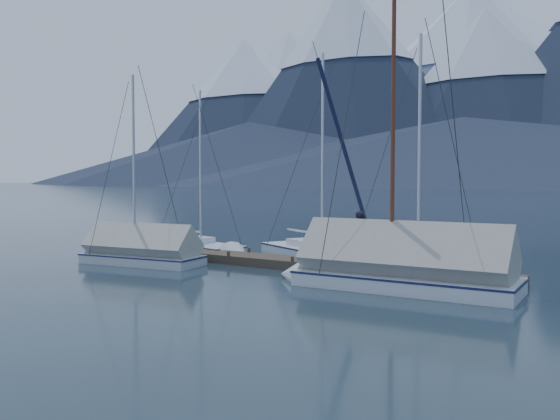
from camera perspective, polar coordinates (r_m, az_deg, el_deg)
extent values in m
plane|color=black|center=(21.60, -2.89, -6.07)|extent=(1000.00, 1000.00, 0.00)
cone|color=#475675|center=(518.91, 0.91, 9.82)|extent=(308.00, 308.00, 130.00)
cone|color=silver|center=(524.82, 0.91, 13.96)|extent=(133.24, 133.24, 54.60)
cone|color=#475675|center=(478.80, 18.00, 11.45)|extent=(352.00, 352.00, 150.00)
cone|color=silver|center=(487.33, 18.09, 16.58)|extent=(152.28, 152.28, 63.00)
cone|color=#192133|center=(395.81, -3.43, 9.39)|extent=(209.00, 209.00, 95.00)
cone|color=silver|center=(399.91, -3.44, 13.39)|extent=(90.41, 90.41, 39.90)
cone|color=#192133|center=(342.87, 6.12, 12.06)|extent=(190.00, 190.00, 115.00)
cone|color=silver|center=(349.81, 6.16, 17.54)|extent=(82.19, 82.19, 48.30)
cone|color=#192133|center=(324.45, 19.05, 10.20)|extent=(171.00, 171.00, 90.00)
cone|color=silver|center=(328.92, 19.13, 14.80)|extent=(73.97, 73.97, 37.80)
cone|color=#192133|center=(329.69, -2.94, 5.45)|extent=(364.00, 364.00, 35.00)
cone|color=#192133|center=(267.57, 17.16, 5.35)|extent=(416.00, 416.00, 30.00)
cube|color=#382D23|center=(23.21, 0.00, -5.01)|extent=(18.00, 1.50, 0.34)
cube|color=black|center=(26.93, -10.82, -4.42)|extent=(3.00, 1.30, 0.30)
cube|color=black|center=(23.24, 0.00, -5.55)|extent=(3.00, 1.30, 0.30)
cube|color=black|center=(20.65, 14.23, -6.72)|extent=(3.00, 1.30, 0.30)
cylinder|color=#382D23|center=(28.78, -12.75, -3.17)|extent=(0.12, 0.12, 0.35)
cylinder|color=#382D23|center=(27.82, -14.82, -3.40)|extent=(0.12, 0.12, 0.35)
cylinder|color=#382D23|center=(26.73, -8.24, -3.59)|extent=(0.12, 0.12, 0.35)
cylinder|color=#382D23|center=(25.70, -10.29, -3.87)|extent=(0.12, 0.12, 0.35)
cylinder|color=#382D23|center=(24.87, -3.01, -4.06)|extent=(0.12, 0.12, 0.35)
cylinder|color=#382D23|center=(23.76, -4.99, -4.40)|extent=(0.12, 0.12, 0.35)
cylinder|color=#382D23|center=(23.26, 3.02, -4.55)|extent=(0.12, 0.12, 0.35)
cylinder|color=#382D23|center=(22.07, 1.20, -4.96)|extent=(0.12, 0.12, 0.35)
cylinder|color=#382D23|center=(21.94, 9.86, -5.05)|extent=(0.12, 0.12, 0.35)
cylinder|color=#382D23|center=(20.67, 8.33, -5.53)|extent=(0.12, 0.12, 0.35)
cylinder|color=#382D23|center=(20.96, 17.46, -5.52)|extent=(0.12, 0.12, 0.35)
cylinder|color=#382D23|center=(19.63, 16.37, -6.07)|extent=(0.12, 0.12, 0.35)
cube|color=silver|center=(28.26, -8.03, -3.73)|extent=(5.58, 3.00, 0.58)
cube|color=silver|center=(28.29, -8.03, -4.27)|extent=(4.62, 2.04, 0.27)
cube|color=navy|center=(28.23, -8.04, -3.23)|extent=(5.64, 3.03, 0.05)
cone|color=silver|center=(25.84, -4.11, -4.34)|extent=(1.36, 1.89, 1.70)
cube|color=silver|center=(28.43, -8.35, -2.83)|extent=(2.10, 1.65, 0.27)
cylinder|color=#B2B7BF|center=(27.78, -7.67, 4.08)|extent=(0.11, 0.11, 7.09)
cylinder|color=#B2B7BF|center=(28.90, -9.06, -1.95)|extent=(2.34, 0.65, 0.08)
cylinder|color=#26262B|center=(26.71, -6.01, 4.14)|extent=(0.67, 2.60, 7.09)
cube|color=silver|center=(25.55, 3.55, -4.38)|extent=(6.41, 4.60, 0.68)
cube|color=silver|center=(25.59, 3.55, -5.07)|extent=(5.18, 3.36, 0.31)
cube|color=#1A184A|center=(25.52, 3.55, -3.74)|extent=(6.48, 4.64, 0.06)
cone|color=silver|center=(22.74, 8.56, -5.33)|extent=(1.89, 2.26, 1.97)
cube|color=silver|center=(25.75, 3.17, -3.22)|extent=(2.57, 2.25, 0.31)
cylinder|color=#B2B7BF|center=(25.03, 4.11, 5.64)|extent=(0.12, 0.12, 8.20)
cylinder|color=#B2B7BF|center=(26.30, 2.31, -2.08)|extent=(2.51, 1.33, 0.09)
cylinder|color=#26262B|center=(23.78, 6.22, 5.77)|extent=(1.41, 2.78, 8.21)
cube|color=silver|center=(23.79, 12.38, -4.99)|extent=(6.65, 4.32, 0.69)
cube|color=silver|center=(23.83, 12.38, -5.74)|extent=(5.41, 3.09, 0.32)
cube|color=#1A244F|center=(23.75, 12.39, -4.29)|extent=(6.71, 4.37, 0.06)
cone|color=silver|center=(21.53, 19.57, -5.93)|extent=(1.83, 2.31, 2.02)
cube|color=silver|center=(23.94, 11.84, -3.72)|extent=(2.60, 2.20, 0.32)
cylinder|color=#B2B7BF|center=(23.31, 13.28, 6.07)|extent=(0.13, 0.13, 8.42)
cylinder|color=#B2B7BF|center=(24.39, 10.58, -2.46)|extent=(2.67, 1.15, 0.09)
cylinder|color=#26262B|center=(22.30, 16.33, 6.17)|extent=(1.22, 2.96, 8.43)
cube|color=silver|center=(18.78, 11.93, -7.10)|extent=(6.80, 2.61, 0.72)
cube|color=silver|center=(18.84, 11.91, -8.08)|extent=(5.76, 1.50, 0.33)
cube|color=#181D49|center=(18.73, 11.94, -6.19)|extent=(6.87, 2.63, 0.07)
cone|color=silver|center=(20.34, 1.55, -6.26)|extent=(1.27, 2.33, 2.29)
cylinder|color=#592819|center=(18.69, 10.82, 7.31)|extent=(0.13, 0.13, 8.68)
cylinder|color=#592819|center=(18.31, 15.18, -4.21)|extent=(3.03, 0.20, 0.10)
cylinder|color=#26262B|center=(19.34, 6.09, 7.21)|extent=(0.14, 3.39, 8.69)
cube|color=gray|center=(18.66, 11.95, -4.71)|extent=(6.47, 2.64, 2.43)
cube|color=silver|center=(24.36, -13.13, -4.86)|extent=(5.18, 2.40, 0.59)
cube|color=silver|center=(24.39, -13.12, -5.48)|extent=(4.33, 1.51, 0.27)
cube|color=#1C1A4F|center=(24.32, -13.13, -4.28)|extent=(5.23, 2.43, 0.05)
cone|color=silver|center=(26.25, -18.08, -4.37)|extent=(1.19, 1.82, 1.71)
cylinder|color=#B2B7BF|center=(24.36, -13.89, 4.24)|extent=(0.11, 0.11, 7.13)
cylinder|color=#B2B7BF|center=(23.71, -11.46, -3.03)|extent=(2.24, 0.36, 0.08)
cylinder|color=#26262B|center=(25.17, -16.09, 4.16)|extent=(0.34, 2.50, 7.14)
cube|color=#9B9C92|center=(24.28, -13.14, -3.34)|extent=(4.93, 2.40, 1.82)
imported|color=black|center=(21.69, 7.86, -2.63)|extent=(0.67, 0.81, 1.89)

